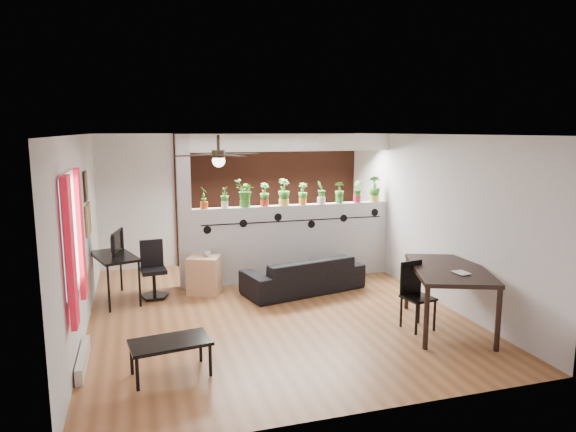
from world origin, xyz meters
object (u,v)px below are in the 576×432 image
(folding_chair, at_px, (414,289))
(dining_table, at_px, (449,274))
(ceiling_fan, at_px, (219,157))
(sofa, at_px, (303,275))
(potted_plant_9, at_px, (375,188))
(computer_desk, at_px, (114,259))
(coffee_table, at_px, (170,344))
(potted_plant_8, at_px, (357,191))
(potted_plant_6, at_px, (321,192))
(potted_plant_2, at_px, (245,193))
(potted_plant_4, at_px, (284,191))
(potted_plant_0, at_px, (204,197))
(potted_plant_1, at_px, (225,197))
(potted_plant_5, at_px, (303,193))
(cube_shelf, at_px, (204,275))
(cup, at_px, (207,253))
(potted_plant_3, at_px, (265,194))
(office_chair, at_px, (153,273))
(potted_plant_7, at_px, (339,192))

(folding_chair, bearing_deg, dining_table, -19.85)
(ceiling_fan, distance_m, sofa, 2.76)
(potted_plant_9, height_order, computer_desk, potted_plant_9)
(dining_table, distance_m, coffee_table, 3.74)
(folding_chair, bearing_deg, potted_plant_8, 82.71)
(potted_plant_6, bearing_deg, potted_plant_8, -0.00)
(potted_plant_2, relative_size, folding_chair, 0.52)
(potted_plant_4, bearing_deg, potted_plant_0, 180.00)
(dining_table, bearing_deg, computer_desk, 150.61)
(potted_plant_1, height_order, potted_plant_4, potted_plant_4)
(potted_plant_4, xyz_separation_m, coffee_table, (-2.22, -3.20, -1.24))
(potted_plant_5, distance_m, cube_shelf, 2.25)
(cup, bearing_deg, folding_chair, -43.04)
(computer_desk, bearing_deg, potted_plant_1, 12.43)
(sofa, relative_size, coffee_table, 2.09)
(potted_plant_9, distance_m, cup, 3.34)
(coffee_table, bearing_deg, potted_plant_2, 64.64)
(potted_plant_3, distance_m, computer_desk, 2.71)
(sofa, bearing_deg, office_chair, -21.87)
(potted_plant_5, xyz_separation_m, computer_desk, (-3.23, -0.40, -0.88))
(potted_plant_3, relative_size, cube_shelf, 0.66)
(potted_plant_2, relative_size, potted_plant_4, 1.01)
(potted_plant_9, height_order, sofa, potted_plant_9)
(cup, bearing_deg, potted_plant_4, 14.93)
(coffee_table, bearing_deg, potted_plant_7, 44.34)
(potted_plant_7, bearing_deg, office_chair, -173.57)
(potted_plant_6, bearing_deg, potted_plant_4, 180.00)
(cup, distance_m, office_chair, 0.90)
(potted_plant_4, distance_m, potted_plant_7, 1.05)
(ceiling_fan, xyz_separation_m, potted_plant_9, (3.18, 1.80, -0.71))
(potted_plant_2, relative_size, potted_plant_3, 1.18)
(potted_plant_2, distance_m, potted_plant_5, 1.05)
(potted_plant_4, relative_size, cup, 3.86)
(potted_plant_9, distance_m, dining_table, 2.99)
(potted_plant_8, relative_size, cup, 3.27)
(potted_plant_6, bearing_deg, dining_table, -74.70)
(potted_plant_6, height_order, computer_desk, potted_plant_6)
(potted_plant_9, distance_m, sofa, 2.24)
(potted_plant_7, relative_size, folding_chair, 0.43)
(potted_plant_2, height_order, potted_plant_5, potted_plant_2)
(potted_plant_8, distance_m, dining_table, 2.97)
(computer_desk, bearing_deg, folding_chair, -30.34)
(potted_plant_3, bearing_deg, potted_plant_8, -0.00)
(dining_table, bearing_deg, potted_plant_6, 105.30)
(potted_plant_8, xyz_separation_m, folding_chair, (-0.35, -2.70, -1.02))
(potted_plant_1, xyz_separation_m, potted_plant_4, (1.05, 0.00, 0.05))
(computer_desk, bearing_deg, potted_plant_8, 5.36)
(sofa, bearing_deg, folding_chair, 102.99)
(potted_plant_4, xyz_separation_m, potted_plant_6, (0.70, 0.00, -0.03))
(cube_shelf, bearing_deg, computer_desk, -156.28)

